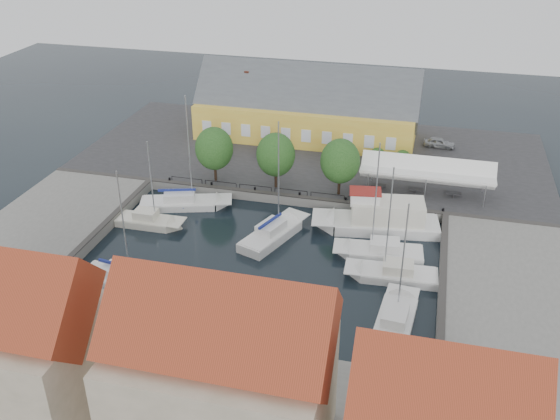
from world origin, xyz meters
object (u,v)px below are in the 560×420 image
Objects in this scene: west_boat_a at (184,204)px; car_red at (268,150)px; east_boat_c at (395,322)px; west_boat_d at (123,282)px; trawler at (381,220)px; launch_nw at (176,203)px; warehouse at (303,110)px; east_boat_a at (380,253)px; launch_sw at (73,299)px; west_boat_b at (149,223)px; car_silver at (439,143)px; center_sailboat at (273,235)px; east_boat_b at (394,276)px; tent_canopy at (427,171)px.

car_red is at bearing 67.81° from west_boat_a.
west_boat_d reaches higher than east_boat_c.
trawler is 2.85× the size of launch_nw.
warehouse is 2.41× the size of east_boat_a.
west_boat_b is at bearing 86.74° from launch_sw.
car_red is (-20.46, -7.42, -0.03)m from car_silver.
center_sailboat is 16.58m from east_boat_c.
car_red is at bearing 128.50° from east_boat_b.
warehouse is 2.92× the size of west_boat_b.
warehouse reaches higher than car_silver.
warehouse is 29.57m from east_boat_a.
car_red is 19.94m from west_boat_b.
west_boat_b is at bearing 136.75° from car_silver.
center_sailboat reaches higher than trawler.
warehouse is 2.60× the size of east_boat_c.
trawler is at bearing -0.54° from launch_nw.
tent_canopy is at bearing -39.86° from warehouse.
launch_sw is (-0.76, -13.41, -0.17)m from west_boat_b.
launch_sw is at bearing -158.88° from east_boat_b.
west_boat_a is 2.80× the size of launch_nw.
car_red is at bearing -109.86° from warehouse.
east_boat_c reaches higher than launch_nw.
center_sailboat reaches higher than car_red.
east_boat_a is 2.26× the size of launch_sw.
west_boat_a is at bearing 159.52° from center_sailboat.
launch_sw is (-28.64, -39.29, -1.57)m from car_silver.
west_boat_d is (-23.33, -0.16, 0.01)m from east_boat_c.
east_boat_a is at bearing -12.55° from west_boat_a.
center_sailboat reaches higher than car_silver.
car_red is 0.31× the size of center_sailboat.
trawler is at bearing -118.65° from tent_canopy.
launch_nw is at bearing 160.31° from east_boat_b.
car_silver is at bearing -0.24° from car_red.
car_silver is at bearing 39.07° from west_boat_a.
east_boat_b reaches higher than west_boat_b.
west_boat_a reaches higher than launch_nw.
warehouse is 39.48m from east_boat_c.
east_boat_a is at bearing 25.65° from west_boat_d.
east_boat_c is at bearing -77.48° from east_boat_a.
warehouse is 8.53m from car_red.
east_boat_c is at bearing -66.86° from warehouse.
west_boat_d is (0.44, -14.94, -0.00)m from west_boat_a.
car_silver reaches higher than launch_sw.
warehouse is 2.04× the size of tent_canopy.
east_boat_a reaches higher than car_red.
warehouse is 7.52× the size of car_red.
tent_canopy is 1.09× the size of west_boat_a.
east_boat_c is at bearing -31.47° from launch_nw.
east_boat_b is at bearing -19.69° from launch_nw.
center_sailboat reaches higher than warehouse.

